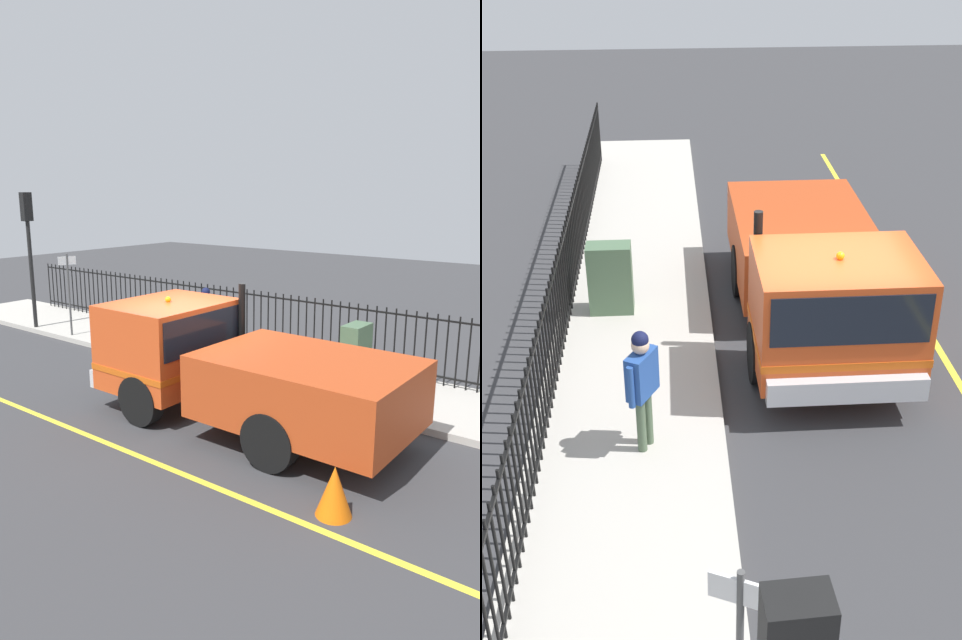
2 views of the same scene
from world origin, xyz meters
TOP-DOWN VIEW (x-y plane):
  - ground_plane at (0.00, 0.00)m, footprint 55.16×55.16m
  - sidewalk_slab at (2.93, 0.00)m, footprint 2.69×25.07m
  - lane_marking at (-2.15, 0.00)m, footprint 0.12×22.57m
  - work_truck at (-0.12, -1.10)m, footprint 2.46×6.12m
  - worker_standing at (2.67, 1.80)m, footprint 0.44×0.58m
  - iron_fence at (4.04, 0.00)m, footprint 0.04×21.35m
  - traffic_light_near at (1.77, 8.11)m, footprint 0.31×0.23m
  - utility_cabinet at (3.31, -2.10)m, footprint 0.76×0.43m
  - traffic_cone at (-1.73, -4.28)m, footprint 0.50×0.50m
  - street_sign at (1.83, 6.35)m, footprint 0.47×0.24m

SIDE VIEW (x-z plane):
  - ground_plane at x=0.00m, z-range 0.00..0.00m
  - lane_marking at x=-2.15m, z-range 0.00..0.01m
  - sidewalk_slab at x=2.93m, z-range 0.00..0.14m
  - traffic_cone at x=-1.73m, z-range 0.00..0.72m
  - utility_cabinet at x=3.31m, z-range 0.14..1.40m
  - iron_fence at x=4.04m, z-range 0.15..1.73m
  - work_truck at x=-0.12m, z-range -0.05..2.44m
  - worker_standing at x=2.67m, z-range 0.34..2.12m
  - street_sign at x=1.83m, z-range 0.43..2.84m
  - traffic_light_near at x=1.77m, z-range 1.00..5.13m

